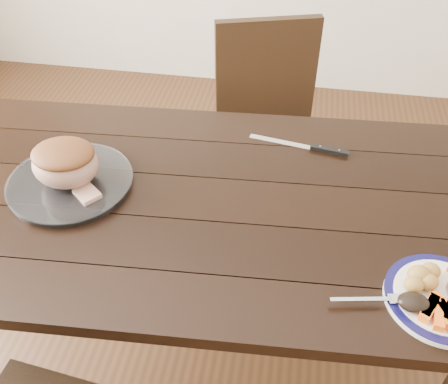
% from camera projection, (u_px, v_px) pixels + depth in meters
% --- Properties ---
extents(ground, '(4.00, 4.00, 0.00)m').
position_uv_depth(ground, '(204.00, 341.00, 1.91)').
color(ground, '#472B16').
rests_on(ground, ground).
extents(dining_table, '(1.65, 1.00, 0.75)m').
position_uv_depth(dining_table, '(198.00, 220.00, 1.47)').
color(dining_table, black).
rests_on(dining_table, ground).
extents(chair_far, '(0.53, 0.54, 0.93)m').
position_uv_depth(chair_far, '(269.00, 124.00, 2.08)').
color(chair_far, black).
rests_on(chair_far, ground).
extents(dinner_plate, '(0.25, 0.25, 0.02)m').
position_uv_depth(dinner_plate, '(440.00, 299.00, 1.14)').
color(dinner_plate, white).
rests_on(dinner_plate, dining_table).
extents(plate_rim, '(0.25, 0.25, 0.02)m').
position_uv_depth(plate_rim, '(441.00, 297.00, 1.14)').
color(plate_rim, '#0E0C3E').
rests_on(plate_rim, dinner_plate).
extents(serving_platter, '(0.35, 0.35, 0.02)m').
position_uv_depth(serving_platter, '(71.00, 183.00, 1.45)').
color(serving_platter, white).
rests_on(serving_platter, dining_table).
extents(roasted_potatoes, '(0.09, 0.09, 0.05)m').
position_uv_depth(roasted_potatoes, '(423.00, 278.00, 1.15)').
color(roasted_potatoes, gold).
rests_on(roasted_potatoes, dinner_plate).
extents(carrot_batons, '(0.09, 0.11, 0.02)m').
position_uv_depth(carrot_batons, '(441.00, 312.00, 1.09)').
color(carrot_batons, orange).
rests_on(carrot_batons, dinner_plate).
extents(dark_mushroom, '(0.07, 0.05, 0.03)m').
position_uv_depth(dark_mushroom, '(414.00, 302.00, 1.10)').
color(dark_mushroom, black).
rests_on(dark_mushroom, dinner_plate).
extents(fork, '(0.18, 0.05, 0.00)m').
position_uv_depth(fork, '(375.00, 300.00, 1.13)').
color(fork, silver).
rests_on(fork, dinner_plate).
extents(roast_joint, '(0.19, 0.16, 0.12)m').
position_uv_depth(roast_joint, '(66.00, 164.00, 1.40)').
color(roast_joint, '#A67765').
rests_on(roast_joint, serving_platter).
extents(cut_slice, '(0.09, 0.09, 0.02)m').
position_uv_depth(cut_slice, '(87.00, 194.00, 1.38)').
color(cut_slice, tan).
rests_on(cut_slice, serving_platter).
extents(carving_knife, '(0.32, 0.07, 0.01)m').
position_uv_depth(carving_knife, '(317.00, 148.00, 1.58)').
color(carving_knife, silver).
rests_on(carving_knife, dining_table).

